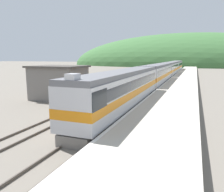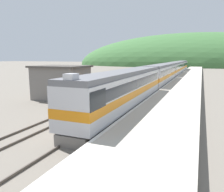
{
  "view_description": "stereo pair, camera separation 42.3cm",
  "coord_description": "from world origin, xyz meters",
  "px_view_note": "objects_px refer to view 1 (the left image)",
  "views": [
    {
      "loc": [
        6.72,
        1.92,
        5.5
      ],
      "look_at": [
        0.66,
        17.87,
        2.47
      ],
      "focal_mm": 35.0,
      "sensor_mm": 36.0,
      "label": 1
    },
    {
      "loc": [
        7.11,
        2.08,
        5.5
      ],
      "look_at": [
        0.66,
        17.87,
        2.47
      ],
      "focal_mm": 35.0,
      "sensor_mm": 36.0,
      "label": 2
    }
  ],
  "objects_px": {
    "carriage_third": "(170,69)",
    "carriage_fourth": "(176,66)",
    "express_train_lead_car": "(123,89)",
    "carriage_second": "(158,74)"
  },
  "relations": [
    {
      "from": "express_train_lead_car",
      "to": "carriage_fourth",
      "type": "distance_m",
      "value": 65.15
    },
    {
      "from": "express_train_lead_car",
      "to": "carriage_second",
      "type": "distance_m",
      "value": 21.97
    },
    {
      "from": "carriage_second",
      "to": "carriage_fourth",
      "type": "height_order",
      "value": "same"
    },
    {
      "from": "express_train_lead_car",
      "to": "carriage_third",
      "type": "distance_m",
      "value": 43.56
    },
    {
      "from": "carriage_second",
      "to": "express_train_lead_car",
      "type": "bearing_deg",
      "value": -90.0
    },
    {
      "from": "carriage_second",
      "to": "carriage_third",
      "type": "height_order",
      "value": "same"
    },
    {
      "from": "carriage_fourth",
      "to": "carriage_second",
      "type": "bearing_deg",
      "value": -90.0
    },
    {
      "from": "carriage_second",
      "to": "carriage_fourth",
      "type": "relative_size",
      "value": 1.0
    },
    {
      "from": "carriage_third",
      "to": "carriage_fourth",
      "type": "distance_m",
      "value": 21.59
    },
    {
      "from": "express_train_lead_car",
      "to": "carriage_fourth",
      "type": "relative_size",
      "value": 1.01
    }
  ]
}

